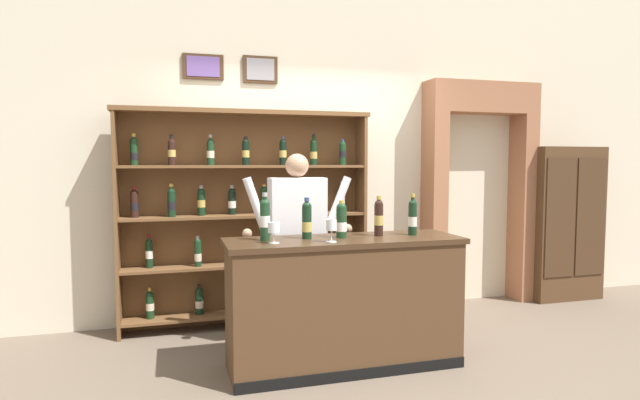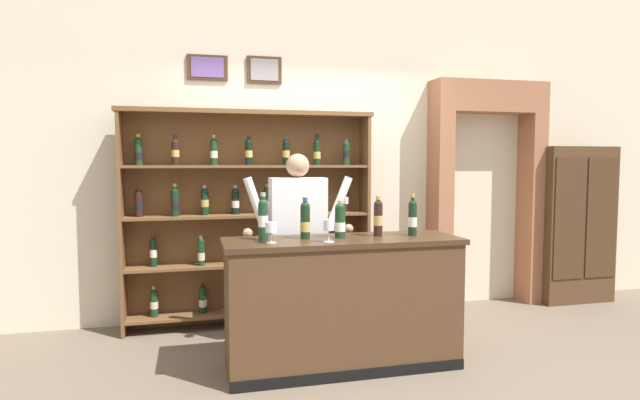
% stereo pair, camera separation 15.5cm
% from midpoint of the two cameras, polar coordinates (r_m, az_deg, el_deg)
% --- Properties ---
extents(ground_plane, '(14.00, 14.00, 0.02)m').
position_cam_midpoint_polar(ground_plane, '(4.13, 4.58, -17.83)').
color(ground_plane, '#6B5B4C').
extents(back_wall, '(12.00, 0.19, 3.58)m').
position_cam_midpoint_polar(back_wall, '(5.29, -0.55, 6.92)').
color(back_wall, beige).
rests_on(back_wall, ground).
extents(wine_shelf, '(2.33, 0.30, 2.01)m').
position_cam_midpoint_polar(wine_shelf, '(4.90, -6.88, -1.25)').
color(wine_shelf, brown).
rests_on(wine_shelf, ground).
extents(archway_doorway, '(1.27, 0.45, 2.39)m').
position_cam_midpoint_polar(archway_doorway, '(5.91, 18.18, 2.17)').
color(archway_doorway, '#9E6647').
rests_on(archway_doorway, ground).
extents(side_cabinet, '(0.84, 0.42, 1.71)m').
position_cam_midpoint_polar(side_cabinet, '(6.42, 26.67, -2.37)').
color(side_cabinet, '#4C331E').
rests_on(side_cabinet, ground).
extents(tasting_counter, '(1.77, 0.58, 0.97)m').
position_cam_midpoint_polar(tasting_counter, '(3.95, 3.66, -11.26)').
color(tasting_counter, '#4C331E').
rests_on(tasting_counter, ground).
extents(shopkeeper, '(0.93, 0.22, 1.61)m').
position_cam_midpoint_polar(shopkeeper, '(4.27, -1.41, -3.03)').
color(shopkeeper, '#2D3347').
rests_on(shopkeeper, ground).
extents(tasting_bottle_riserva, '(0.07, 0.07, 0.35)m').
position_cam_midpoint_polar(tasting_bottle_riserva, '(3.75, -5.11, -1.98)').
color(tasting_bottle_riserva, '#19381E').
rests_on(tasting_bottle_riserva, tasting_counter).
extents(tasting_bottle_brunello, '(0.07, 0.07, 0.31)m').
position_cam_midpoint_polar(tasting_bottle_brunello, '(3.81, -0.48, -2.20)').
color(tasting_bottle_brunello, black).
rests_on(tasting_bottle_brunello, tasting_counter).
extents(tasting_bottle_grappa, '(0.08, 0.08, 0.28)m').
position_cam_midpoint_polar(tasting_bottle_grappa, '(3.86, 3.38, -2.24)').
color(tasting_bottle_grappa, '#19381E').
rests_on(tasting_bottle_grappa, tasting_counter).
extents(tasting_bottle_chianti, '(0.07, 0.07, 0.31)m').
position_cam_midpoint_polar(tasting_bottle_chianti, '(3.97, 7.54, -1.87)').
color(tasting_bottle_chianti, black).
rests_on(tasting_bottle_chianti, tasting_counter).
extents(tasting_bottle_rosso, '(0.07, 0.07, 0.32)m').
position_cam_midpoint_polar(tasting_bottle_rosso, '(4.05, 11.26, -1.84)').
color(tasting_bottle_rosso, black).
rests_on(tasting_bottle_rosso, tasting_counter).
extents(wine_glass_left, '(0.08, 0.08, 0.16)m').
position_cam_midpoint_polar(wine_glass_left, '(3.65, 2.20, -2.91)').
color(wine_glass_left, silver).
rests_on(wine_glass_left, tasting_counter).
extents(wine_glass_center, '(0.08, 0.08, 0.15)m').
position_cam_midpoint_polar(wine_glass_center, '(3.62, -4.19, -3.17)').
color(wine_glass_center, silver).
rests_on(wine_glass_center, tasting_counter).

